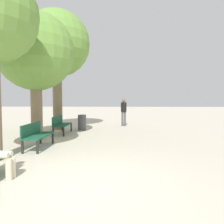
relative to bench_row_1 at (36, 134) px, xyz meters
The scene contains 7 objects.
ground_plane 3.67m from the bench_row_1, 60.06° to the right, with size 80.00×80.00×0.00m, color beige.
bench_row_1 is the anchor object (origin of this frame).
bench_row_2 2.96m from the bench_row_1, 90.00° to the left, with size 0.54×1.55×0.82m.
tree_row_1 3.38m from the bench_row_1, 110.09° to the left, with size 3.04×3.04×4.98m.
tree_row_2 6.00m from the bench_row_1, 97.28° to the left, with size 3.45×3.45×6.22m.
pedestrian_near 6.62m from the bench_row_1, 63.42° to the left, with size 0.33×0.23×1.64m.
trash_bin 4.26m from the bench_row_1, 79.49° to the left, with size 0.42×0.42×0.79m.
Camera 1 is at (0.93, -3.81, 1.62)m, focal length 35.00 mm.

